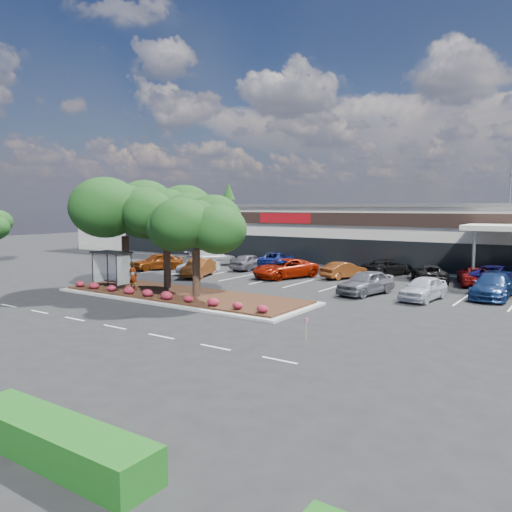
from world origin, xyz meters
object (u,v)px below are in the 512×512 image
Objects in this scene: light_pole at (509,231)px; car_0 at (158,261)px; survey_stake at (306,326)px; car_1 at (198,266)px.

car_0 is at bearing -152.86° from light_pole.
car_0 is (-23.81, 14.55, 0.11)m from survey_stake.
car_1 is at bearing 142.27° from survey_stake.
car_1 is (-23.03, -14.47, -3.24)m from light_pole.
survey_stake is 0.23× the size of car_0.
light_pole reaches higher than survey_stake.
car_1 reaches higher than survey_stake.
car_0 is 1.16× the size of car_1.
light_pole is 27.39m from car_1.
car_0 is 5.08m from car_1.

